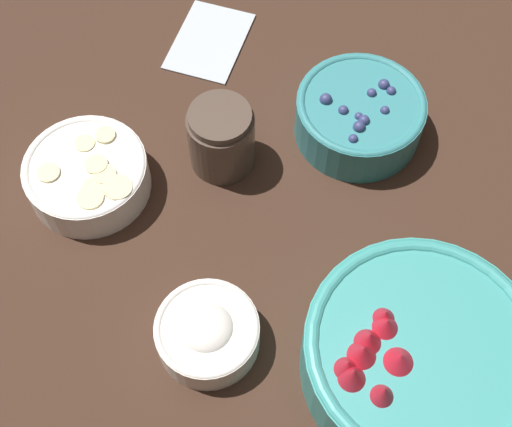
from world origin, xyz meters
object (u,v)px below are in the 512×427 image
bowl_cream (207,332)px  jar_chocolate (221,139)px  bowl_bananas (87,176)px  bowl_strawberries (418,355)px  bowl_blueberries (360,114)px

bowl_cream → jar_chocolate: (-0.23, 0.01, 0.01)m
bowl_bananas → jar_chocolate: 0.16m
bowl_strawberries → bowl_cream: size_ratio=2.15×
bowl_blueberries → bowl_cream: bowl_blueberries is taller
bowl_strawberries → bowl_blueberries: bearing=-173.9°
bowl_blueberries → bowl_bananas: bearing=-75.6°
bowl_bananas → bowl_strawberries: bearing=57.9°
bowl_blueberries → bowl_bananas: bowl_blueberries is taller
bowl_cream → jar_chocolate: jar_chocolate is taller
bowl_bananas → bowl_cream: 0.24m
bowl_bananas → bowl_blueberries: bearing=104.4°
bowl_bananas → jar_chocolate: bearing=105.2°
bowl_bananas → bowl_cream: same height
bowl_bananas → jar_chocolate: jar_chocolate is taller
bowl_blueberries → bowl_cream: bearing=-33.0°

